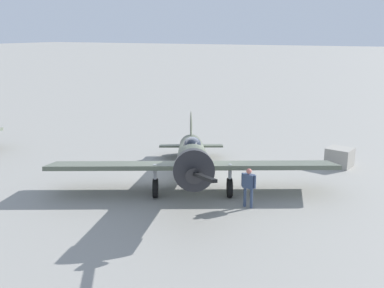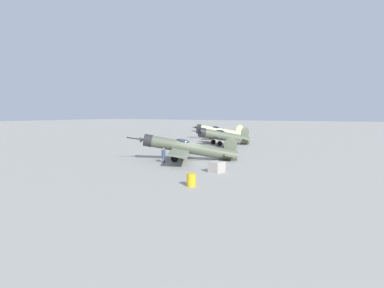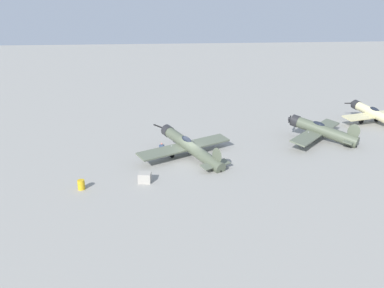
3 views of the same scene
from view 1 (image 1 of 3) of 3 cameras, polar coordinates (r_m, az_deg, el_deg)
ground_plane at (r=20.05m, az=-0.00°, el=-4.99°), size 400.00×400.00×0.00m
airplane_foreground at (r=19.11m, az=0.02°, el=-1.66°), size 11.53×11.09×3.15m
ground_crew_mechanic at (r=17.11m, az=7.36°, el=-5.18°), size 0.61×0.26×1.58m
equipment_crate at (r=23.47m, az=18.64°, el=-1.64°), size 1.39×1.31×0.95m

